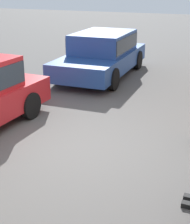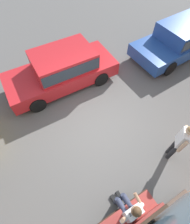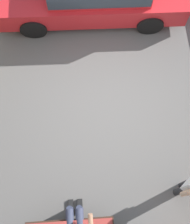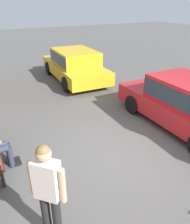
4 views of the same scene
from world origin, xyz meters
name	(u,v)px [view 4 (image 4 of 4)]	position (x,y,z in m)	size (l,w,h in m)	color
ground_plane	(118,153)	(0.00, 0.00, 0.00)	(60.00, 60.00, 0.00)	#565451
parked_car_mid	(187,102)	(0.17, -2.41, 0.78)	(4.29, 1.91, 1.44)	red
parked_car_far	(75,64)	(5.67, -1.43, 0.77)	(4.48, 2.14, 1.40)	gold
pedestrian_standing	(48,188)	(-1.25, 2.10, 1.02)	(0.43, 0.40, 1.73)	#232326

